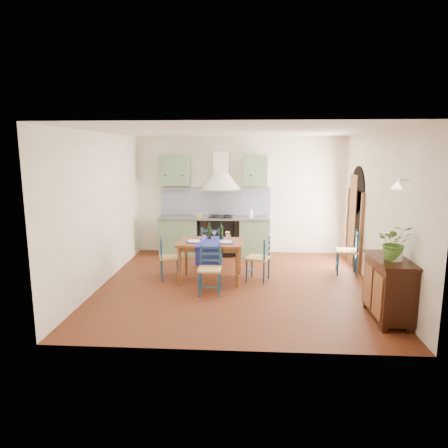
% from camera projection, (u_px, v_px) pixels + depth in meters
% --- Properties ---
extents(floor, '(5.00, 5.00, 0.00)m').
position_uv_depth(floor, '(237.00, 285.00, 7.44)').
color(floor, '#48190F').
rests_on(floor, ground).
extents(back_wall, '(5.00, 0.96, 2.80)m').
position_uv_depth(back_wall, '(220.00, 211.00, 9.53)').
color(back_wall, white).
rests_on(back_wall, ground).
extents(right_wall, '(0.26, 5.00, 2.80)m').
position_uv_depth(right_wall, '(373.00, 213.00, 7.32)').
color(right_wall, white).
rests_on(right_wall, ground).
extents(left_wall, '(0.04, 5.00, 2.80)m').
position_uv_depth(left_wall, '(102.00, 209.00, 7.34)').
color(left_wall, white).
rests_on(left_wall, ground).
extents(ceiling, '(5.00, 5.00, 0.01)m').
position_uv_depth(ceiling, '(238.00, 131.00, 6.93)').
color(ceiling, silver).
rests_on(ceiling, back_wall).
extents(dining_table, '(1.24, 0.94, 1.09)m').
position_uv_depth(dining_table, '(211.00, 246.00, 7.58)').
color(dining_table, brown).
rests_on(dining_table, ground).
extents(chair_near, '(0.40, 0.40, 0.84)m').
position_uv_depth(chair_near, '(210.00, 269.00, 6.93)').
color(chair_near, navy).
rests_on(chair_near, ground).
extents(chair_far, '(0.44, 0.44, 0.92)m').
position_uv_depth(chair_far, '(211.00, 248.00, 8.31)').
color(chair_far, navy).
rests_on(chair_far, ground).
extents(chair_left, '(0.46, 0.46, 0.81)m').
position_uv_depth(chair_left, '(168.00, 258.00, 7.74)').
color(chair_left, navy).
rests_on(chair_left, ground).
extents(chair_right, '(0.50, 0.50, 0.85)m').
position_uv_depth(chair_right, '(259.00, 258.00, 7.60)').
color(chair_right, navy).
rests_on(chair_right, ground).
extents(chair_spare, '(0.48, 0.48, 0.90)m').
position_uv_depth(chair_spare, '(349.00, 251.00, 8.04)').
color(chair_spare, navy).
rests_on(chair_spare, ground).
extents(sideboard, '(0.50, 1.05, 0.94)m').
position_uv_depth(sideboard, '(388.00, 287.00, 5.82)').
color(sideboard, black).
rests_on(sideboard, ground).
extents(potted_plant, '(0.54, 0.49, 0.51)m').
position_uv_depth(potted_plant, '(395.00, 242.00, 5.61)').
color(potted_plant, '#437328').
rests_on(potted_plant, sideboard).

